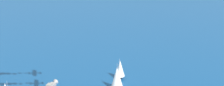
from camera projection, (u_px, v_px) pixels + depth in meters
The scene contains 3 objects.
motorboat_inshore at pixel (51, 85), 204.37m from camera, with size 11.29×4.34×3.19m.
sailboat_offshore at pixel (120, 69), 213.12m from camera, with size 9.22×5.40×11.64m.
sailboat_ahead at pixel (117, 78), 199.97m from camera, with size 10.64×7.54×13.37m.
Camera 1 is at (129.34, 66.55, 84.20)m, focal length 64.52 mm.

